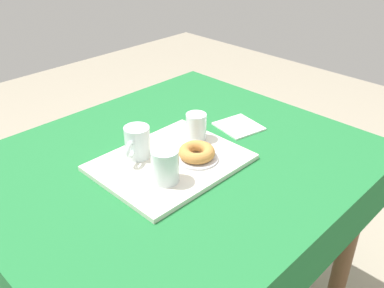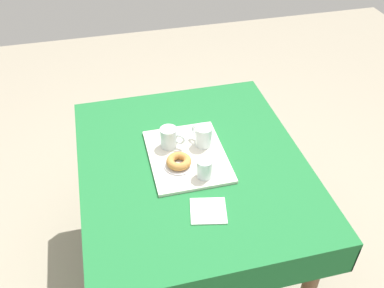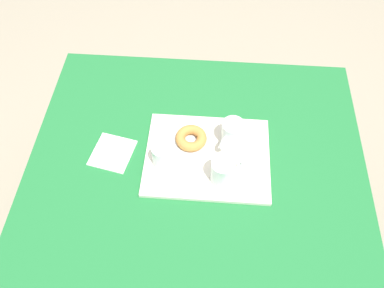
{
  "view_description": "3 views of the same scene",
  "coord_description": "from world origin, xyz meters",
  "px_view_note": "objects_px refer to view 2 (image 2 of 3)",
  "views": [
    {
      "loc": [
        0.73,
        0.79,
        1.45
      ],
      "look_at": [
        -0.02,
        0.05,
        0.83
      ],
      "focal_mm": 39.16,
      "sensor_mm": 36.0,
      "label": 1
    },
    {
      "loc": [
        -1.32,
        0.33,
        2.01
      ],
      "look_at": [
        0.05,
        -0.01,
        0.83
      ],
      "focal_mm": 39.6,
      "sensor_mm": 36.0,
      "label": 2
    },
    {
      "loc": [
        0.04,
        -0.69,
        1.88
      ],
      "look_at": [
        -0.02,
        0.05,
        0.81
      ],
      "focal_mm": 36.2,
      "sensor_mm": 36.0,
      "label": 3
    }
  ],
  "objects_px": {
    "tea_mug_left": "(169,138)",
    "sugar_donut_left": "(179,161)",
    "donut_plate_left": "(179,165)",
    "paper_napkin": "(208,211)",
    "water_glass_near": "(204,169)",
    "serving_tray": "(187,156)",
    "dining_table": "(193,181)",
    "tea_mug_right": "(203,137)"
  },
  "relations": [
    {
      "from": "water_glass_near",
      "to": "serving_tray",
      "type": "bearing_deg",
      "value": 14.57
    },
    {
      "from": "tea_mug_right",
      "to": "sugar_donut_left",
      "type": "relative_size",
      "value": 1.01
    },
    {
      "from": "tea_mug_left",
      "to": "sugar_donut_left",
      "type": "height_order",
      "value": "tea_mug_left"
    },
    {
      "from": "dining_table",
      "to": "sugar_donut_left",
      "type": "bearing_deg",
      "value": 109.78
    },
    {
      "from": "donut_plate_left",
      "to": "sugar_donut_left",
      "type": "relative_size",
      "value": 1.2
    },
    {
      "from": "water_glass_near",
      "to": "donut_plate_left",
      "type": "distance_m",
      "value": 0.13
    },
    {
      "from": "serving_tray",
      "to": "sugar_donut_left",
      "type": "bearing_deg",
      "value": 139.7
    },
    {
      "from": "water_glass_near",
      "to": "paper_napkin",
      "type": "relative_size",
      "value": 0.62
    },
    {
      "from": "water_glass_near",
      "to": "donut_plate_left",
      "type": "bearing_deg",
      "value": 45.09
    },
    {
      "from": "serving_tray",
      "to": "donut_plate_left",
      "type": "bearing_deg",
      "value": 139.7
    },
    {
      "from": "dining_table",
      "to": "serving_tray",
      "type": "bearing_deg",
      "value": 23.96
    },
    {
      "from": "water_glass_near",
      "to": "sugar_donut_left",
      "type": "bearing_deg",
      "value": 45.09
    },
    {
      "from": "water_glass_near",
      "to": "paper_napkin",
      "type": "height_order",
      "value": "water_glass_near"
    },
    {
      "from": "tea_mug_left",
      "to": "water_glass_near",
      "type": "bearing_deg",
      "value": -155.6
    },
    {
      "from": "water_glass_near",
      "to": "paper_napkin",
      "type": "bearing_deg",
      "value": 169.82
    },
    {
      "from": "tea_mug_left",
      "to": "tea_mug_right",
      "type": "relative_size",
      "value": 0.99
    },
    {
      "from": "donut_plate_left",
      "to": "tea_mug_right",
      "type": "bearing_deg",
      "value": -50.7
    },
    {
      "from": "donut_plate_left",
      "to": "tea_mug_left",
      "type": "bearing_deg",
      "value": 5.7
    },
    {
      "from": "serving_tray",
      "to": "water_glass_near",
      "type": "bearing_deg",
      "value": -165.43
    },
    {
      "from": "water_glass_near",
      "to": "paper_napkin",
      "type": "distance_m",
      "value": 0.19
    },
    {
      "from": "donut_plate_left",
      "to": "paper_napkin",
      "type": "relative_size",
      "value": 0.94
    },
    {
      "from": "dining_table",
      "to": "paper_napkin",
      "type": "height_order",
      "value": "paper_napkin"
    },
    {
      "from": "sugar_donut_left",
      "to": "water_glass_near",
      "type": "bearing_deg",
      "value": -134.91
    },
    {
      "from": "tea_mug_right",
      "to": "donut_plate_left",
      "type": "bearing_deg",
      "value": 129.3
    },
    {
      "from": "tea_mug_right",
      "to": "sugar_donut_left",
      "type": "bearing_deg",
      "value": 129.3
    },
    {
      "from": "serving_tray",
      "to": "tea_mug_right",
      "type": "xyz_separation_m",
      "value": [
        0.05,
        -0.09,
        0.05
      ]
    },
    {
      "from": "dining_table",
      "to": "paper_napkin",
      "type": "xyz_separation_m",
      "value": [
        -0.29,
        0.01,
        0.12
      ]
    },
    {
      "from": "tea_mug_right",
      "to": "tea_mug_left",
      "type": "bearing_deg",
      "value": 80.29
    },
    {
      "from": "tea_mug_left",
      "to": "tea_mug_right",
      "type": "bearing_deg",
      "value": -99.71
    },
    {
      "from": "water_glass_near",
      "to": "donut_plate_left",
      "type": "relative_size",
      "value": 0.67
    },
    {
      "from": "tea_mug_left",
      "to": "sugar_donut_left",
      "type": "bearing_deg",
      "value": -174.3
    },
    {
      "from": "dining_table",
      "to": "tea_mug_left",
      "type": "distance_m",
      "value": 0.23
    },
    {
      "from": "tea_mug_left",
      "to": "paper_napkin",
      "type": "distance_m",
      "value": 0.41
    },
    {
      "from": "water_glass_near",
      "to": "sugar_donut_left",
      "type": "relative_size",
      "value": 0.8
    },
    {
      "from": "paper_napkin",
      "to": "serving_tray",
      "type": "bearing_deg",
      "value": 1.11
    },
    {
      "from": "water_glass_near",
      "to": "tea_mug_left",
      "type": "bearing_deg",
      "value": 24.4
    },
    {
      "from": "sugar_donut_left",
      "to": "donut_plate_left",
      "type": "bearing_deg",
      "value": -90.0
    },
    {
      "from": "dining_table",
      "to": "tea_mug_right",
      "type": "bearing_deg",
      "value": -38.66
    },
    {
      "from": "sugar_donut_left",
      "to": "tea_mug_right",
      "type": "bearing_deg",
      "value": -50.7
    },
    {
      "from": "tea_mug_left",
      "to": "sugar_donut_left",
      "type": "relative_size",
      "value": 0.99
    },
    {
      "from": "tea_mug_left",
      "to": "sugar_donut_left",
      "type": "distance_m",
      "value": 0.14
    },
    {
      "from": "serving_tray",
      "to": "tea_mug_right",
      "type": "relative_size",
      "value": 3.87
    }
  ]
}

